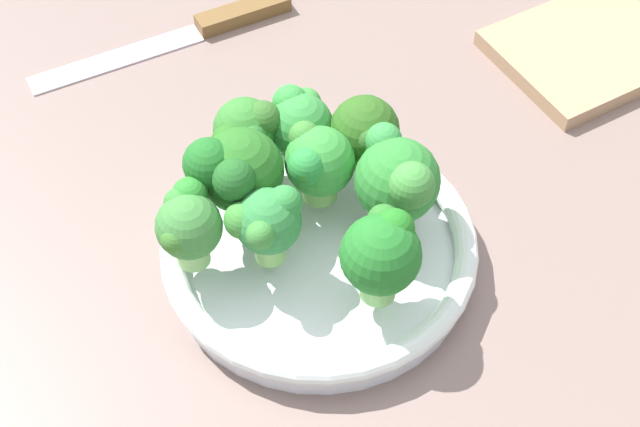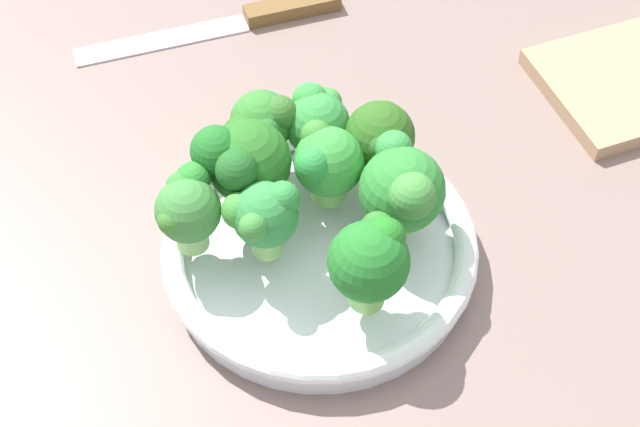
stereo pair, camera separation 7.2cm
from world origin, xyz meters
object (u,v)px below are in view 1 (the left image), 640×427
(broccoli_floret_8, at_px, (300,121))
(knife, at_px, (199,29))
(broccoli_floret_7, at_px, (268,225))
(cutting_board, at_px, (603,44))
(broccoli_floret_3, at_px, (248,130))
(broccoli_floret_4, at_px, (365,131))
(broccoli_floret_1, at_px, (397,177))
(broccoli_floret_2, at_px, (235,169))
(bowl, at_px, (320,251))
(broccoli_floret_5, at_px, (188,224))
(broccoli_floret_6, at_px, (382,252))
(broccoli_floret_0, at_px, (317,163))

(broccoli_floret_8, xyz_separation_m, knife, (0.01, -0.22, -0.07))
(broccoli_floret_7, xyz_separation_m, cutting_board, (-0.40, -0.11, -0.07))
(broccoli_floret_3, relative_size, broccoli_floret_4, 0.98)
(broccoli_floret_8, bearing_deg, broccoli_floret_3, -7.36)
(broccoli_floret_1, distance_m, broccoli_floret_2, 0.12)
(bowl, bearing_deg, knife, -93.54)
(broccoli_floret_4, relative_size, broccoli_floret_7, 0.98)
(knife, bearing_deg, broccoli_floret_5, 67.89)
(broccoli_floret_1, bearing_deg, broccoli_floret_5, -10.56)
(broccoli_floret_2, distance_m, broccoli_floret_4, 0.11)
(broccoli_floret_3, relative_size, knife, 0.25)
(broccoli_floret_6, xyz_separation_m, broccoli_floret_7, (0.06, -0.06, -0.00))
(broccoli_floret_6, bearing_deg, broccoli_floret_4, -112.75)
(broccoli_floret_4, relative_size, broccoli_floret_6, 0.89)
(broccoli_floret_3, xyz_separation_m, broccoli_floret_6, (-0.03, 0.16, 0.00))
(broccoli_floret_8, height_order, knife, broccoli_floret_8)
(broccoli_floret_6, bearing_deg, bowl, -74.54)
(broccoli_floret_7, distance_m, knife, 0.32)
(broccoli_floret_2, relative_size, knife, 0.30)
(broccoli_floret_6, xyz_separation_m, knife, (-0.00, -0.37, -0.07))
(broccoli_floret_0, xyz_separation_m, broccoli_floret_1, (-0.05, 0.04, 0.00))
(broccoli_floret_7, bearing_deg, broccoli_floret_0, -145.27)
(broccoli_floret_5, relative_size, knife, 0.24)
(broccoli_floret_7, bearing_deg, knife, -101.37)
(bowl, relative_size, broccoli_floret_8, 3.86)
(broccoli_floret_8, bearing_deg, broccoli_floret_1, 112.78)
(broccoli_floret_0, height_order, cutting_board, broccoli_floret_0)
(broccoli_floret_5, bearing_deg, broccoli_floret_6, 141.36)
(bowl, distance_m, cutting_board, 0.37)
(broccoli_floret_1, relative_size, cutting_board, 0.40)
(bowl, bearing_deg, broccoli_floret_7, 2.76)
(broccoli_floret_5, bearing_deg, broccoli_floret_0, -173.42)
(broccoli_floret_5, bearing_deg, bowl, 164.38)
(broccoli_floret_1, height_order, broccoli_floret_2, broccoli_floret_2)
(broccoli_floret_1, height_order, broccoli_floret_3, broccoli_floret_1)
(broccoli_floret_3, distance_m, knife, 0.23)
(broccoli_floret_2, xyz_separation_m, broccoli_floret_8, (-0.07, -0.03, -0.01))
(bowl, xyz_separation_m, cutting_board, (-0.36, -0.11, -0.01))
(broccoli_floret_0, distance_m, cutting_board, 0.35)
(broccoli_floret_2, bearing_deg, broccoli_floret_1, 152.33)
(broccoli_floret_5, bearing_deg, knife, -112.11)
(broccoli_floret_2, xyz_separation_m, cutting_board, (-0.40, -0.06, -0.07))
(cutting_board, bearing_deg, knife, -29.97)
(broccoli_floret_0, xyz_separation_m, broccoli_floret_2, (0.06, -0.01, 0.01))
(broccoli_floret_2, relative_size, broccoli_floret_4, 1.18)
(broccoli_floret_0, distance_m, broccoli_floret_3, 0.06)
(broccoli_floret_1, height_order, broccoli_floret_8, broccoli_floret_1)
(bowl, xyz_separation_m, broccoli_floret_8, (-0.03, -0.09, 0.05))
(broccoli_floret_7, height_order, knife, broccoli_floret_7)
(broccoli_floret_2, height_order, broccoli_floret_4, broccoli_floret_2)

